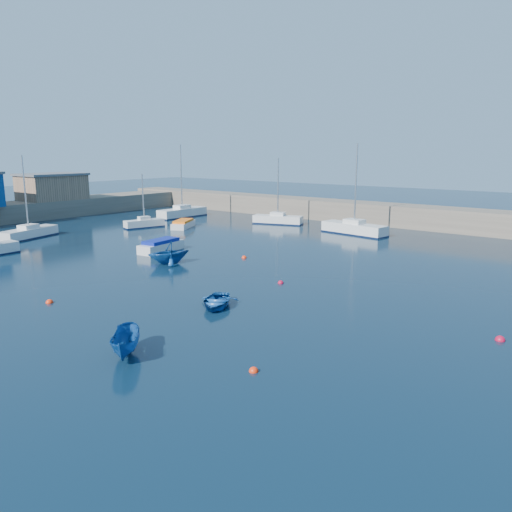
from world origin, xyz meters
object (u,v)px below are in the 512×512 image
Objects in this scene: sailboat_2 at (29,233)px; dinghy_left at (169,253)px; sailboat_6 at (354,228)px; sailboat_3 at (144,223)px; sailboat_5 at (278,219)px; dinghy_right at (126,343)px; motorboat_1 at (161,246)px; motorboat_2 at (183,224)px; dinghy_center at (216,301)px; brick_shed_a at (52,188)px; sailboat_4 at (182,212)px.

dinghy_left is (21.06, 0.98, 0.34)m from sailboat_2.
sailboat_6 is at bearing 99.56° from dinghy_left.
sailboat_3 is 0.78× the size of sailboat_5.
dinghy_right is at bearing -38.56° from sailboat_2.
sailboat_3 reaches higher than motorboat_1.
dinghy_left is (13.58, -14.51, 0.47)m from motorboat_2.
dinghy_center is 8.12m from dinghy_right.
motorboat_2 is at bearing 10.40° from brick_shed_a.
sailboat_5 is (29.43, 13.79, -3.50)m from brick_shed_a.
brick_shed_a is 18.98m from sailboat_2.
dinghy_right is (17.29, -17.11, 0.07)m from motorboat_1.
motorboat_2 is at bearing 121.24° from motorboat_1.
sailboat_5 reaches higher than dinghy_center.
brick_shed_a is 54.68m from dinghy_right.
dinghy_center is at bearing -68.31° from motorboat_2.
dinghy_center is at bearing -16.83° from sailboat_3.
sailboat_2 is at bearing 131.73° from sailboat_5.
dinghy_right is at bearing -171.35° from sailboat_5.
sailboat_5 is 21.35m from motorboat_1.
motorboat_2 is (-7.18, -9.71, -0.15)m from sailboat_5.
sailboat_4 is at bearing 89.58° from dinghy_right.
motorboat_1 is 18.03m from dinghy_center.
sailboat_4 is at bearing 83.25° from sailboat_5.
sailboat_4 is 1.00× the size of sailboat_6.
motorboat_2 is (7.37, -6.80, -0.23)m from sailboat_4.
sailboat_6 is 23.60m from dinghy_left.
dinghy_center is at bearing -168.13° from sailboat_5.
sailboat_5 is at bearing 25.11° from brick_shed_a.
sailboat_2 is 22.29m from sailboat_4.
dinghy_right is (30.25, -25.72, 0.07)m from sailboat_3.
motorboat_2 is (7.48, 15.49, -0.13)m from sailboat_2.
brick_shed_a is 32.69m from sailboat_5.
brick_shed_a is at bearing 159.34° from motorboat_1.
motorboat_1 is at bearing -13.34° from brick_shed_a.
dinghy_right is (12.90, -14.14, -0.32)m from dinghy_left.
sailboat_6 is 3.03× the size of dinghy_center.
dinghy_right is at bearing -25.78° from dinghy_left.
sailboat_2 is 1.79× the size of motorboat_2.
dinghy_left is at bearing -14.72° from sailboat_2.
dinghy_right reaches higher than dinghy_center.
sailboat_3 is (3.72, 12.55, -0.04)m from sailboat_2.
sailboat_5 is (14.55, 2.91, -0.08)m from sailboat_4.
sailboat_5 is (14.67, 25.20, 0.02)m from sailboat_2.
sailboat_3 is at bearing 95.54° from dinghy_right.
sailboat_2 is at bearing -144.10° from motorboat_2.
sailboat_5 is at bearing 88.11° from motorboat_1.
brick_shed_a is 0.80× the size of sailboat_4.
dinghy_right is (1.78, -7.92, 0.27)m from dinghy_center.
dinghy_left is (20.95, -21.31, 0.24)m from sailboat_4.
dinghy_right is at bearing -26.75° from brick_shed_a.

